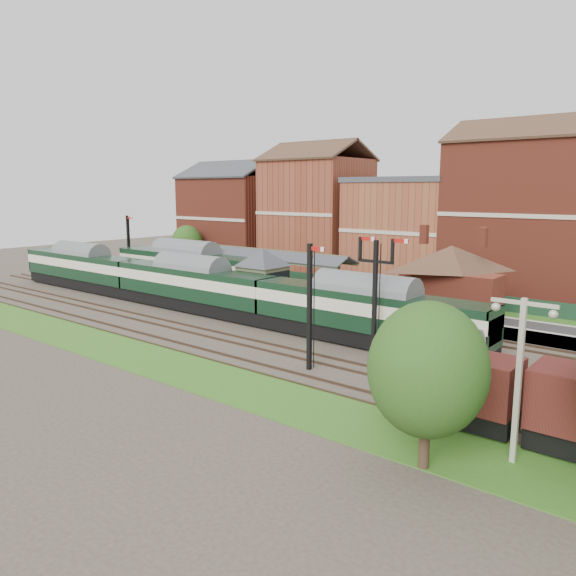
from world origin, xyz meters
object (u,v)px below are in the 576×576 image
Objects in this scene: signal_box at (263,279)px; semaphore_bracket at (375,291)px; dmu_train at (192,284)px; goods_van_a at (453,380)px; platform_railcar at (186,267)px.

signal_box is 0.73× the size of semaphore_bracket.
dmu_train is 30.59m from goods_van_a.
dmu_train is 2.78× the size of platform_railcar.
semaphore_bracket is 1.34× the size of goods_van_a.
platform_railcar is (-8.33, 6.50, 0.19)m from dmu_train.
signal_box is 6.83m from dmu_train.
signal_box is 0.30× the size of platform_railcar.
goods_van_a is (37.56, -15.50, -0.62)m from platform_railcar.
signal_box reaches higher than platform_railcar.
semaphore_bracket reaches higher than signal_box.
semaphore_bracket is at bearing -17.06° from platform_railcar.
signal_box reaches higher than dmu_train.
platform_railcar is 40.63m from goods_van_a.
signal_box is 0.99× the size of goods_van_a.
semaphore_bracket is 30.75m from platform_railcar.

